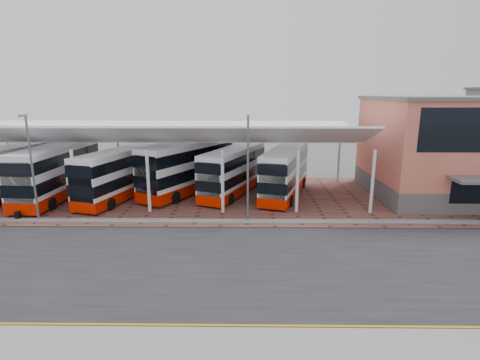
{
  "coord_description": "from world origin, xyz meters",
  "views": [
    {
      "loc": [
        1.77,
        -20.67,
        9.65
      ],
      "look_at": [
        1.4,
        8.47,
        2.76
      ],
      "focal_mm": 28.0,
      "sensor_mm": 36.0,
      "label": 1
    }
  ],
  "objects": [
    {
      "name": "bus_1",
      "position": [
        -15.43,
        12.67,
        2.48
      ],
      "size": [
        3.36,
        11.93,
        4.87
      ],
      "rotation": [
        0.0,
        0.0,
        -0.04
      ],
      "color": "white",
      "rests_on": "forecourt"
    },
    {
      "name": "yellow_line_far",
      "position": [
        0.0,
        -6.7,
        0.03
      ],
      "size": [
        120.0,
        0.12,
        0.01
      ],
      "primitive_type": "cube",
      "color": "#B98E00",
      "rests_on": "road"
    },
    {
      "name": "bus_4",
      "position": [
        0.72,
        14.27,
        2.24
      ],
      "size": [
        6.29,
        10.78,
        4.39
      ],
      "rotation": [
        0.0,
        0.0,
        -0.39
      ],
      "color": "white",
      "rests_on": "forecourt"
    },
    {
      "name": "lamp_east",
      "position": [
        2.0,
        6.27,
        4.36
      ],
      "size": [
        0.16,
        0.9,
        8.07
      ],
      "color": "#5A5E62",
      "rests_on": "ground"
    },
    {
      "name": "bus_2",
      "position": [
        -9.62,
        12.67,
        2.3
      ],
      "size": [
        5.4,
        11.19,
        4.5
      ],
      "rotation": [
        0.0,
        0.0,
        -0.28
      ],
      "color": "white",
      "rests_on": "forecourt"
    },
    {
      "name": "ground",
      "position": [
        0.0,
        0.0,
        0.0
      ],
      "size": [
        140.0,
        140.0,
        0.0
      ],
      "primitive_type": "plane",
      "color": "#4E524C"
    },
    {
      "name": "road",
      "position": [
        0.0,
        -1.0,
        0.01
      ],
      "size": [
        120.0,
        14.0,
        0.02
      ],
      "primitive_type": "cube",
      "color": "black",
      "rests_on": "ground"
    },
    {
      "name": "suitcase",
      "position": [
        -15.72,
        6.5,
        0.37
      ],
      "size": [
        0.36,
        0.25,
        0.61
      ],
      "primitive_type": "cube",
      "color": "black",
      "rests_on": "forecourt"
    },
    {
      "name": "bus_3",
      "position": [
        -3.66,
        14.85,
        2.51
      ],
      "size": [
        8.21,
        11.82,
        4.94
      ],
      "rotation": [
        0.0,
        0.0,
        -0.51
      ],
      "color": "white",
      "rests_on": "forecourt"
    },
    {
      "name": "pedestrian",
      "position": [
        -16.26,
        7.22,
        0.94
      ],
      "size": [
        0.51,
        0.7,
        1.77
      ],
      "primitive_type": "imported",
      "rotation": [
        0.0,
        0.0,
        1.43
      ],
      "color": "black",
      "rests_on": "forecourt"
    },
    {
      "name": "lamp_west",
      "position": [
        -14.0,
        6.27,
        4.36
      ],
      "size": [
        0.16,
        0.9,
        8.07
      ],
      "color": "#5A5E62",
      "rests_on": "ground"
    },
    {
      "name": "terminal",
      "position": [
        23.0,
        13.92,
        4.66
      ],
      "size": [
        18.4,
        14.4,
        9.25
      ],
      "color": "#575452",
      "rests_on": "ground"
    },
    {
      "name": "bus_0",
      "position": [
        -19.99,
        12.98,
        2.37
      ],
      "size": [
        4.23,
        11.56,
        4.66
      ],
      "rotation": [
        0.0,
        0.0,
        -0.15
      ],
      "color": "white",
      "rests_on": "forecourt"
    },
    {
      "name": "yellow_line_near",
      "position": [
        0.0,
        -7.0,
        0.03
      ],
      "size": [
        120.0,
        0.12,
        0.01
      ],
      "primitive_type": "cube",
      "color": "#B98E00",
      "rests_on": "road"
    },
    {
      "name": "bus_5",
      "position": [
        5.59,
        13.77,
        2.28
      ],
      "size": [
        5.65,
        11.09,
        4.47
      ],
      "rotation": [
        0.0,
        0.0,
        -0.31
      ],
      "color": "white",
      "rests_on": "forecourt"
    },
    {
      "name": "north_kerb",
      "position": [
        0.0,
        6.2,
        0.07
      ],
      "size": [
        120.0,
        0.8,
        0.14
      ],
      "primitive_type": "cube",
      "color": "slate",
      "rests_on": "ground"
    },
    {
      "name": "forecourt",
      "position": [
        2.0,
        13.0,
        0.03
      ],
      "size": [
        72.0,
        16.0,
        0.06
      ],
      "primitive_type": "cube",
      "color": "brown",
      "rests_on": "ground"
    },
    {
      "name": "canopy",
      "position": [
        -6.0,
        13.94,
        5.8
      ],
      "size": [
        37.0,
        11.63,
        7.07
      ],
      "color": "silver",
      "rests_on": "ground"
    }
  ]
}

